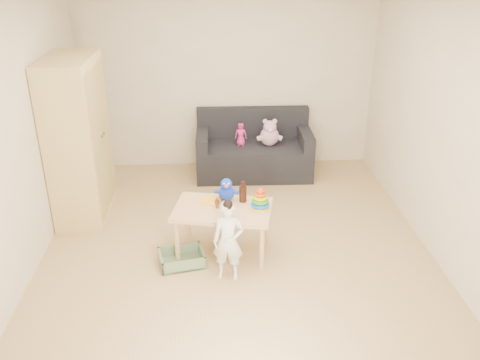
{
  "coord_description": "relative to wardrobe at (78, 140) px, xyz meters",
  "views": [
    {
      "loc": [
        -0.24,
        -4.59,
        2.92
      ],
      "look_at": [
        0.05,
        0.25,
        0.65
      ],
      "focal_mm": 38.0,
      "sensor_mm": 36.0,
      "label": 1
    }
  ],
  "objects": [
    {
      "name": "wardrobe",
      "position": [
        0.0,
        0.0,
        0.0
      ],
      "size": [
        0.51,
        1.02,
        1.84
      ],
      "primitive_type": "cube",
      "color": "#DEBB7A",
      "rests_on": "ground"
    },
    {
      "name": "yellow_book",
      "position": [
        1.48,
        -0.8,
        -0.4
      ],
      "size": [
        0.24,
        0.24,
        0.01
      ],
      "primitive_type": "cube",
      "rotation": [
        0.0,
        0.0,
        -0.34
      ],
      "color": "yellow",
      "rests_on": "play_table"
    },
    {
      "name": "room",
      "position": [
        1.73,
        -0.85,
        0.38
      ],
      "size": [
        4.5,
        4.5,
        4.5
      ],
      "color": "tan",
      "rests_on": "ground"
    },
    {
      "name": "ring_stacker",
      "position": [
        1.97,
        -0.97,
        -0.33
      ],
      "size": [
        0.18,
        0.18,
        0.21
      ],
      "color": "yellow",
      "rests_on": "play_table"
    },
    {
      "name": "toddler",
      "position": [
        1.63,
        -1.4,
        -0.53
      ],
      "size": [
        0.31,
        0.23,
        0.78
      ],
      "primitive_type": "imported",
      "rotation": [
        0.0,
        0.0,
        -0.14
      ],
      "color": "white",
      "rests_on": "ground"
    },
    {
      "name": "storage_bin",
      "position": [
        1.17,
        -1.15,
        -0.85
      ],
      "size": [
        0.5,
        0.41,
        0.13
      ],
      "primitive_type": null,
      "rotation": [
        0.0,
        0.0,
        0.21
      ],
      "color": "#69825E",
      "rests_on": "ground"
    },
    {
      "name": "doll",
      "position": [
        1.89,
        0.97,
        -0.33
      ],
      "size": [
        0.16,
        0.12,
        0.31
      ],
      "primitive_type": "imported",
      "rotation": [
        0.0,
        0.0,
        -0.09
      ],
      "color": "#E02A85",
      "rests_on": "sofa"
    },
    {
      "name": "brown_bottle",
      "position": [
        1.8,
        -0.82,
        -0.31
      ],
      "size": [
        0.08,
        0.08,
        0.23
      ],
      "color": "black",
      "rests_on": "play_table"
    },
    {
      "name": "sofa",
      "position": [
        2.07,
        0.98,
        -0.7
      ],
      "size": [
        1.56,
        0.8,
        0.44
      ],
      "primitive_type": "cube",
      "rotation": [
        0.0,
        0.0,
        -0.02
      ],
      "color": "black",
      "rests_on": "ground"
    },
    {
      "name": "blue_plush",
      "position": [
        1.63,
        -0.77,
        -0.29
      ],
      "size": [
        0.26,
        0.25,
        0.25
      ],
      "primitive_type": null,
      "rotation": [
        0.0,
        0.0,
        -0.54
      ],
      "color": "blue",
      "rests_on": "play_table"
    },
    {
      "name": "pink_bear",
      "position": [
        2.27,
        0.95,
        -0.33
      ],
      "size": [
        0.31,
        0.28,
        0.31
      ],
      "primitive_type": null,
      "rotation": [
        0.0,
        0.0,
        -0.19
      ],
      "color": "#C893AE",
      "rests_on": "sofa"
    },
    {
      "name": "play_table",
      "position": [
        1.59,
        -0.95,
        -0.67
      ],
      "size": [
        1.07,
        0.79,
        0.51
      ],
      "primitive_type": "cube",
      "rotation": [
        0.0,
        0.0,
        -0.19
      ],
      "color": "tan",
      "rests_on": "ground"
    },
    {
      "name": "wooden_figure",
      "position": [
        1.54,
        -0.95,
        -0.35
      ],
      "size": [
        0.06,
        0.05,
        0.12
      ],
      "primitive_type": null,
      "rotation": [
        0.0,
        0.0,
        -0.31
      ],
      "color": "brown",
      "rests_on": "play_table"
    }
  ]
}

